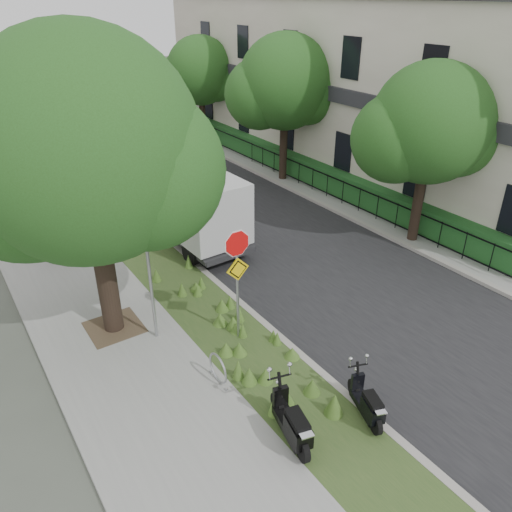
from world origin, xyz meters
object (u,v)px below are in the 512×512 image
(scooter_far, at_px, (368,407))
(box_truck, at_px, (192,205))
(scooter_near, at_px, (294,427))
(sign_assembly, at_px, (237,263))
(utility_cabinet, at_px, (58,239))

(scooter_far, distance_m, box_truck, 9.84)
(scooter_near, height_order, scooter_far, scooter_near)
(sign_assembly, xyz_separation_m, scooter_far, (0.75, -3.96, -1.85))
(scooter_near, relative_size, utility_cabinet, 1.41)
(scooter_far, bearing_deg, sign_assembly, 100.65)
(scooter_far, distance_m, utility_cabinet, 11.81)
(scooter_near, bearing_deg, sign_assembly, 75.19)
(box_truck, height_order, utility_cabinet, box_truck)
(box_truck, relative_size, utility_cabinet, 4.18)
(scooter_near, height_order, box_truck, box_truck)
(sign_assembly, bearing_deg, scooter_far, -79.35)
(scooter_far, xyz_separation_m, box_truck, (0.96, 9.73, 1.04))
(scooter_near, bearing_deg, box_truck, 74.19)
(sign_assembly, relative_size, utility_cabinet, 2.60)
(box_truck, bearing_deg, utility_cabinet, 160.21)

